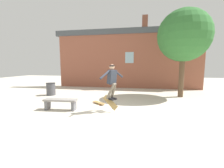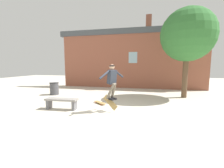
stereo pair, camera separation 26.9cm
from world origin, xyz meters
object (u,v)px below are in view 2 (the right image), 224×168
object	(u,v)px
skateboard_flipping	(110,102)
skateboard_resting	(100,102)
trash_bin	(54,88)
park_bench	(61,102)
tree_right	(187,35)
skater	(112,79)

from	to	relation	value
skateboard_flipping	skateboard_resting	world-z (taller)	skateboard_flipping
trash_bin	park_bench	bearing A→B (deg)	-51.24
trash_bin	skateboard_resting	bearing A→B (deg)	-23.52
tree_right	trash_bin	size ratio (longest dim) A/B	6.39
tree_right	skateboard_resting	distance (m)	6.28
park_bench	skateboard_flipping	distance (m)	2.17
trash_bin	skateboard_resting	xyz separation A→B (m)	(3.65, -1.59, -0.36)
trash_bin	skater	size ratio (longest dim) A/B	0.55
park_bench	skater	world-z (taller)	skater
skater	skateboard_resting	bearing A→B (deg)	163.67
park_bench	skateboard_resting	xyz separation A→B (m)	(1.36, 1.26, -0.27)
trash_bin	skater	world-z (taller)	skater
skateboard_flipping	park_bench	bearing A→B (deg)	-140.88
skateboard_flipping	skateboard_resting	distance (m)	1.36
skateboard_resting	park_bench	bearing A→B (deg)	-98.34
tree_right	skater	distance (m)	5.59
tree_right	park_bench	world-z (taller)	tree_right
trash_bin	skateboard_flipping	bearing A→B (deg)	-30.69
skateboard_flipping	skateboard_resting	size ratio (longest dim) A/B	0.93
park_bench	skateboard_resting	bearing A→B (deg)	39.19
trash_bin	skateboard_flipping	distance (m)	5.18
tree_right	park_bench	bearing A→B (deg)	-146.51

